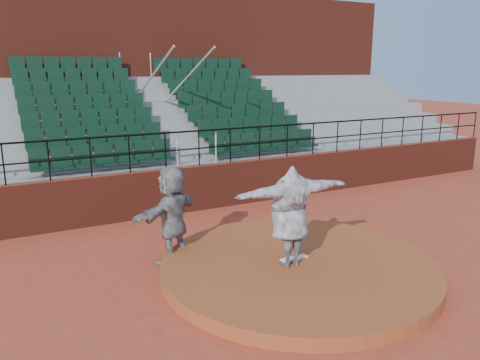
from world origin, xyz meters
name	(u,v)px	position (x,y,z in m)	size (l,w,h in m)	color
ground	(298,273)	(0.00, 0.00, 0.00)	(90.00, 90.00, 0.00)	#A53C25
pitchers_mound	(298,267)	(0.00, 0.00, 0.12)	(5.50, 5.50, 0.25)	#984622
pitching_rubber	(294,258)	(0.00, 0.15, 0.27)	(0.60, 0.15, 0.03)	white
boundary_wall	(200,187)	(0.00, 5.00, 0.65)	(24.00, 0.30, 1.30)	maroon
wall_railing	(199,140)	(0.00, 5.00, 2.03)	(24.04, 0.05, 1.03)	black
seating_deck	(159,143)	(0.00, 8.64, 1.45)	(24.00, 5.97, 4.63)	gray
press_box_facade	(127,80)	(0.00, 12.60, 3.55)	(24.00, 3.00, 7.10)	maroon
pitcher	(290,216)	(-0.26, -0.05, 1.25)	(2.45, 0.67, 1.99)	black
fielder	(172,214)	(-1.98, 1.81, 1.03)	(1.92, 0.61, 2.07)	black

